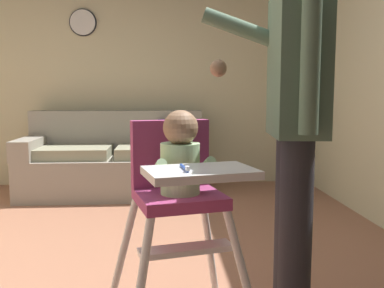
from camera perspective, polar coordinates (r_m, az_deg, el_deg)
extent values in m
cube|color=beige|center=(5.06, -8.80, 10.12)|extent=(5.05, 0.06, 2.71)
cube|color=gray|center=(4.56, -10.17, -4.10)|extent=(1.85, 0.84, 0.40)
cube|color=gray|center=(4.82, -9.85, 1.65)|extent=(1.85, 0.22, 0.46)
cube|color=gray|center=(4.68, -20.49, -0.43)|extent=(0.20, 0.84, 0.20)
cube|color=gray|center=(4.50, 0.41, -0.28)|extent=(0.20, 0.84, 0.20)
cube|color=gray|center=(4.53, -15.26, -1.04)|extent=(0.72, 0.60, 0.11)
cube|color=gray|center=(4.44, -5.26, -0.98)|extent=(0.72, 0.60, 0.11)
cube|color=#3D4C75|center=(4.67, -2.34, 1.22)|extent=(0.35, 0.16, 0.34)
cylinder|color=white|center=(1.88, 7.00, -17.34)|extent=(0.19, 0.14, 0.58)
cylinder|color=white|center=(2.16, -9.16, -14.12)|extent=(0.19, 0.14, 0.58)
cylinder|color=white|center=(2.26, 2.25, -13.08)|extent=(0.14, 0.19, 0.58)
cube|color=#983668|center=(1.90, -1.74, -7.17)|extent=(0.43, 0.43, 0.05)
cube|color=#983668|center=(2.01, -2.92, -1.21)|extent=(0.37, 0.15, 0.31)
cube|color=white|center=(1.60, 1.07, -3.81)|extent=(0.45, 0.35, 0.03)
cube|color=white|center=(1.86, -0.79, -13.77)|extent=(0.41, 0.19, 0.02)
cylinder|color=#B3DFA4|center=(1.86, -1.58, -3.26)|extent=(0.21, 0.21, 0.22)
sphere|color=#997051|center=(1.82, -1.52, 2.18)|extent=(0.15, 0.15, 0.15)
cylinder|color=#B3DFA4|center=(1.79, -4.47, -3.30)|extent=(0.08, 0.15, 0.10)
cylinder|color=#B3DFA4|center=(1.85, 1.89, -2.96)|extent=(0.08, 0.15, 0.10)
cylinder|color=blue|center=(1.58, -1.03, -3.18)|extent=(0.03, 0.13, 0.01)
cube|color=white|center=(1.52, -0.61, -3.25)|extent=(0.02, 0.03, 0.02)
cylinder|color=#2C2B32|center=(2.03, 12.84, -11.06)|extent=(0.14, 0.14, 0.87)
cylinder|color=#2C2B32|center=(1.92, 13.49, -12.14)|extent=(0.14, 0.14, 0.87)
cube|color=#546E57|center=(1.88, 13.76, 10.10)|extent=(0.24, 0.42, 0.60)
cylinder|color=#546E57|center=(2.05, 8.12, 14.37)|extent=(0.48, 0.12, 0.23)
sphere|color=#997051|center=(2.03, 3.52, 9.97)|extent=(0.08, 0.08, 0.08)
cylinder|color=#546E57|center=(1.65, 15.40, 10.56)|extent=(0.07, 0.07, 0.54)
cylinder|color=white|center=(5.12, -14.26, 15.33)|extent=(0.28, 0.03, 0.28)
cylinder|color=black|center=(5.13, -14.23, 15.31)|extent=(0.30, 0.02, 0.30)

